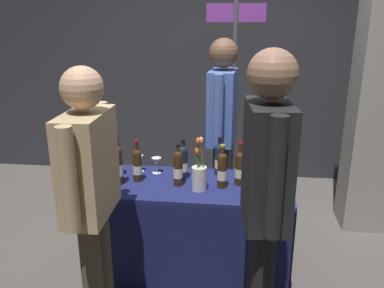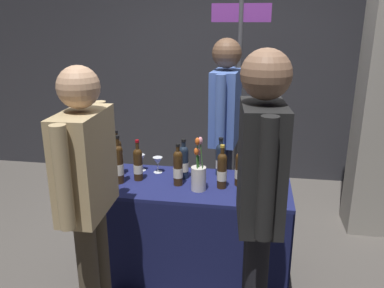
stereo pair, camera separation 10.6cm
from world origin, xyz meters
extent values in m
plane|color=#514C47|center=(0.00, 0.00, 0.00)|extent=(12.00, 12.00, 0.00)
cube|color=#2D2D33|center=(0.00, 2.10, 1.54)|extent=(6.10, 0.12, 3.08)
cube|color=#191E51|center=(0.00, 0.00, 0.73)|extent=(1.41, 0.63, 0.02)
cube|color=#141942|center=(0.00, -0.31, 0.36)|extent=(1.41, 0.01, 0.71)
cube|color=#141942|center=(0.00, 0.31, 0.36)|extent=(1.41, 0.01, 0.71)
cube|color=#141942|center=(-0.70, 0.00, 0.36)|extent=(0.01, 0.63, 0.71)
cube|color=#141942|center=(0.70, 0.00, 0.36)|extent=(0.01, 0.63, 0.71)
cylinder|color=#38230F|center=(-0.58, 0.07, 0.86)|extent=(0.08, 0.08, 0.25)
sphere|color=#38230F|center=(-0.58, 0.07, 0.99)|extent=(0.07, 0.07, 0.07)
cylinder|color=#38230F|center=(-0.58, 0.07, 1.03)|extent=(0.03, 0.03, 0.09)
cylinder|color=black|center=(-0.58, 0.07, 1.08)|extent=(0.03, 0.03, 0.02)
cylinder|color=beige|center=(-0.58, 0.07, 0.84)|extent=(0.08, 0.08, 0.08)
cylinder|color=#38230F|center=(0.22, -0.04, 0.85)|extent=(0.07, 0.07, 0.22)
sphere|color=#38230F|center=(0.22, -0.04, 0.96)|extent=(0.07, 0.07, 0.07)
cylinder|color=#38230F|center=(0.22, -0.04, 1.00)|extent=(0.03, 0.03, 0.08)
cylinder|color=#B7932D|center=(0.22, -0.04, 1.05)|extent=(0.03, 0.03, 0.02)
cylinder|color=beige|center=(0.22, -0.04, 0.83)|extent=(0.07, 0.07, 0.07)
cylinder|color=#192333|center=(0.19, 0.20, 0.84)|extent=(0.07, 0.07, 0.21)
sphere|color=#192333|center=(0.19, 0.20, 0.95)|extent=(0.07, 0.07, 0.07)
cylinder|color=#192333|center=(0.19, 0.20, 0.98)|extent=(0.03, 0.03, 0.07)
cylinder|color=black|center=(0.19, 0.20, 1.03)|extent=(0.03, 0.03, 0.02)
cylinder|color=beige|center=(0.19, 0.20, 0.83)|extent=(0.07, 0.07, 0.07)
cylinder|color=black|center=(0.38, -0.20, 0.86)|extent=(0.07, 0.07, 0.25)
sphere|color=black|center=(0.38, -0.20, 0.99)|extent=(0.06, 0.06, 0.06)
cylinder|color=black|center=(0.38, -0.20, 1.03)|extent=(0.03, 0.03, 0.08)
cylinder|color=#B7932D|center=(0.38, -0.20, 1.08)|extent=(0.03, 0.03, 0.02)
cylinder|color=beige|center=(0.38, -0.20, 0.84)|extent=(0.07, 0.07, 0.08)
cylinder|color=#38230F|center=(-0.09, -0.04, 0.85)|extent=(0.07, 0.07, 0.22)
sphere|color=#38230F|center=(-0.09, -0.04, 0.96)|extent=(0.07, 0.07, 0.07)
cylinder|color=#38230F|center=(-0.09, -0.04, 1.00)|extent=(0.03, 0.03, 0.07)
cylinder|color=black|center=(-0.09, -0.04, 1.04)|extent=(0.03, 0.03, 0.02)
cylinder|color=beige|center=(-0.09, -0.04, 0.83)|extent=(0.07, 0.07, 0.07)
cylinder|color=#192333|center=(-0.08, 0.10, 0.85)|extent=(0.07, 0.07, 0.21)
sphere|color=#192333|center=(-0.08, 0.10, 0.95)|extent=(0.07, 0.07, 0.07)
cylinder|color=#192333|center=(-0.08, 0.10, 0.99)|extent=(0.03, 0.03, 0.07)
cylinder|color=black|center=(-0.08, 0.10, 1.03)|extent=(0.03, 0.03, 0.02)
cylinder|color=beige|center=(-0.08, 0.10, 0.83)|extent=(0.07, 0.07, 0.07)
cylinder|color=#38230F|center=(-0.40, 0.01, 0.84)|extent=(0.07, 0.07, 0.21)
sphere|color=#38230F|center=(-0.40, 0.01, 0.95)|extent=(0.07, 0.07, 0.07)
cylinder|color=#38230F|center=(-0.40, 0.01, 0.99)|extent=(0.02, 0.02, 0.08)
cylinder|color=maroon|center=(-0.40, 0.01, 1.04)|extent=(0.03, 0.03, 0.02)
cylinder|color=beige|center=(-0.40, 0.01, 0.83)|extent=(0.07, 0.07, 0.07)
cylinder|color=#38230F|center=(0.34, 0.03, 0.84)|extent=(0.07, 0.07, 0.21)
sphere|color=#38230F|center=(0.34, 0.03, 0.95)|extent=(0.07, 0.07, 0.07)
cylinder|color=#38230F|center=(0.34, 0.03, 0.99)|extent=(0.03, 0.03, 0.09)
cylinder|color=maroon|center=(0.34, 0.03, 1.04)|extent=(0.03, 0.03, 0.02)
cylinder|color=beige|center=(0.34, 0.03, 0.83)|extent=(0.07, 0.07, 0.07)
cylinder|color=black|center=(0.54, -0.13, 0.84)|extent=(0.07, 0.07, 0.20)
sphere|color=black|center=(0.54, -0.13, 0.94)|extent=(0.07, 0.07, 0.07)
cylinder|color=black|center=(0.54, -0.13, 0.98)|extent=(0.03, 0.03, 0.08)
cylinder|color=#B7932D|center=(0.54, -0.13, 1.03)|extent=(0.03, 0.03, 0.02)
cylinder|color=beige|center=(0.54, -0.13, 0.82)|extent=(0.08, 0.08, 0.06)
cylinder|color=#38230F|center=(-0.52, -0.07, 0.87)|extent=(0.07, 0.07, 0.25)
sphere|color=#38230F|center=(-0.52, -0.07, 0.99)|extent=(0.07, 0.07, 0.07)
cylinder|color=#38230F|center=(-0.52, -0.07, 1.04)|extent=(0.03, 0.03, 0.09)
cylinder|color=black|center=(-0.52, -0.07, 1.09)|extent=(0.03, 0.03, 0.02)
cylinder|color=beige|center=(-0.52, -0.07, 0.85)|extent=(0.07, 0.07, 0.08)
cylinder|color=silver|center=(-0.30, 0.17, 0.74)|extent=(0.07, 0.07, 0.00)
cylinder|color=silver|center=(-0.30, 0.17, 0.77)|extent=(0.01, 0.01, 0.06)
cone|color=silver|center=(-0.30, 0.17, 0.83)|extent=(0.08, 0.08, 0.06)
cylinder|color=silver|center=(-0.44, 0.19, 0.74)|extent=(0.07, 0.07, 0.00)
cylinder|color=silver|center=(-0.44, 0.19, 0.77)|extent=(0.01, 0.01, 0.06)
cone|color=silver|center=(-0.44, 0.19, 0.83)|extent=(0.07, 0.07, 0.07)
cylinder|color=silver|center=(0.48, 0.05, 0.74)|extent=(0.07, 0.07, 0.00)
cylinder|color=silver|center=(0.48, 0.05, 0.78)|extent=(0.01, 0.01, 0.07)
cone|color=silver|center=(0.48, 0.05, 0.85)|extent=(0.08, 0.08, 0.07)
cylinder|color=#590C19|center=(0.48, 0.05, 0.83)|extent=(0.04, 0.04, 0.02)
cylinder|color=silver|center=(0.06, -0.10, 0.82)|extent=(0.10, 0.10, 0.17)
cylinder|color=#38722D|center=(0.06, -0.10, 0.92)|extent=(0.01, 0.01, 0.19)
ellipsoid|color=pink|center=(0.06, -0.09, 1.01)|extent=(0.03, 0.03, 0.05)
cylinder|color=#38722D|center=(0.06, -0.12, 0.92)|extent=(0.02, 0.02, 0.20)
ellipsoid|color=#E05B1E|center=(0.05, -0.11, 1.03)|extent=(0.03, 0.03, 0.05)
cylinder|color=#38722D|center=(0.09, -0.11, 0.96)|extent=(0.03, 0.01, 0.28)
ellipsoid|color=pink|center=(0.07, -0.11, 1.10)|extent=(0.03, 0.03, 0.05)
cylinder|color=#38722D|center=(0.06, -0.11, 0.96)|extent=(0.01, 0.03, 0.28)
ellipsoid|color=#E05B1E|center=(0.06, -0.12, 1.10)|extent=(0.03, 0.03, 0.05)
cylinder|color=#2D3347|center=(0.19, 0.70, 0.43)|extent=(0.12, 0.12, 0.86)
cylinder|color=#2D3347|center=(0.17, 0.55, 0.43)|extent=(0.12, 0.12, 0.86)
cube|color=#4C6BB7|center=(0.18, 0.62, 1.17)|extent=(0.24, 0.40, 0.61)
sphere|color=brown|center=(0.18, 0.62, 1.61)|extent=(0.24, 0.24, 0.24)
cylinder|color=#4C6BB7|center=(0.20, 0.86, 1.19)|extent=(0.08, 0.08, 0.56)
cylinder|color=#4C6BB7|center=(0.16, 0.39, 1.19)|extent=(0.08, 0.08, 0.56)
cylinder|color=black|center=(0.46, -0.66, 0.44)|extent=(0.12, 0.12, 0.87)
cube|color=black|center=(0.46, -0.73, 1.18)|extent=(0.24, 0.41, 0.62)
sphere|color=#8C664C|center=(0.46, -0.73, 1.63)|extent=(0.24, 0.24, 0.24)
cylinder|color=black|center=(0.49, -0.97, 1.21)|extent=(0.08, 0.08, 0.57)
cylinder|color=black|center=(0.44, -0.49, 1.21)|extent=(0.08, 0.08, 0.57)
cylinder|color=#4C4233|center=(-0.48, -0.76, 0.41)|extent=(0.12, 0.12, 0.82)
cylinder|color=#4C4233|center=(-0.49, -0.59, 0.41)|extent=(0.12, 0.12, 0.82)
cube|color=tan|center=(-0.49, -0.68, 1.12)|extent=(0.22, 0.46, 0.58)
sphere|color=tan|center=(-0.49, -0.68, 1.54)|extent=(0.23, 0.23, 0.23)
cylinder|color=tan|center=(-0.48, -0.95, 1.14)|extent=(0.08, 0.08, 0.54)
cylinder|color=tan|center=(-0.49, -0.41, 1.14)|extent=(0.08, 0.08, 0.54)
cylinder|color=#47474C|center=(0.26, 1.13, 1.02)|extent=(0.04, 0.04, 2.04)
cube|color=#7A3393|center=(0.26, 1.13, 1.93)|extent=(0.53, 0.02, 0.16)
camera|label=1|loc=(0.31, -2.59, 1.87)|focal=36.66mm
camera|label=2|loc=(0.42, -2.57, 1.87)|focal=36.66mm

